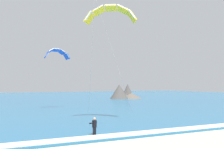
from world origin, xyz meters
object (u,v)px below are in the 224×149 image
kite_distant (56,53)px  kitesurfer (94,126)px  surfboard (94,137)px  kite_primary (111,13)px

kite_distant → kitesurfer: bearing=-97.9°
kite_distant → surfboard: bearing=-97.8°
kitesurfer → kite_primary: size_ratio=0.13×
surfboard → kite_primary: (5.15, 7.34, 12.88)m
surfboard → kitesurfer: kitesurfer is taller
kitesurfer → kite_distant: 26.47m
surfboard → kite_distant: 26.81m
kitesurfer → kite_primary: (5.16, 7.32, 11.96)m
kite_distant → kite_primary: bearing=-84.2°
surfboard → kite_distant: size_ratio=0.30×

